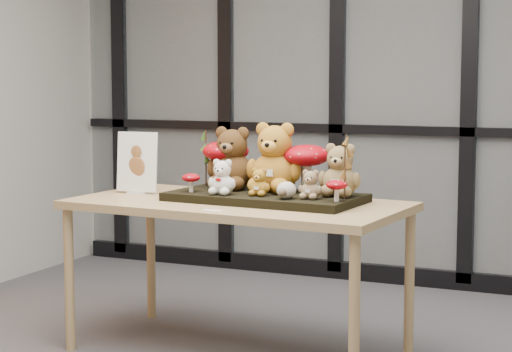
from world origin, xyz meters
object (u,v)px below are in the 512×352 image
at_px(mushroom_front_left, 191,182).
at_px(mushroom_front_right, 337,190).
at_px(bear_beige_small, 311,183).
at_px(plush_cream_hedgehog, 286,189).
at_px(mushroom_back_left, 226,161).
at_px(diorama_tray, 265,197).
at_px(display_table, 238,214).
at_px(bear_brown_medium, 232,155).
at_px(sign_holder, 137,165).
at_px(mushroom_back_right, 306,166).
at_px(bear_small_yellow, 259,180).
at_px(bear_pooh_yellow, 275,154).
at_px(bear_tan_back, 340,167).
at_px(bear_white_bow, 223,175).

relative_size(mushroom_front_left, mushroom_front_right, 0.92).
xyz_separation_m(bear_beige_small, plush_cream_hedgehog, (-0.11, -0.04, -0.03)).
height_order(plush_cream_hedgehog, mushroom_back_left, mushroom_back_left).
xyz_separation_m(diorama_tray, mushroom_back_left, (-0.29, 0.14, 0.16)).
bearing_deg(bear_beige_small, diorama_tray, 163.84).
xyz_separation_m(display_table, bear_beige_small, (0.41, -0.05, 0.18)).
height_order(bear_brown_medium, sign_holder, bear_brown_medium).
bearing_deg(sign_holder, mushroom_back_left, 11.18).
relative_size(mushroom_back_right, sign_holder, 0.81).
relative_size(plush_cream_hedgehog, mushroom_back_left, 0.34).
bearing_deg(bear_brown_medium, mushroom_front_right, -16.11).
distance_m(display_table, mushroom_back_left, 0.35).
height_order(mushroom_front_left, mushroom_front_right, mushroom_front_right).
bearing_deg(diorama_tray, bear_small_yellow, -79.59).
height_order(bear_pooh_yellow, mushroom_back_left, bear_pooh_yellow).
xyz_separation_m(mushroom_front_left, mushroom_front_right, (0.79, -0.04, 0.00)).
distance_m(diorama_tray, sign_holder, 0.77).
height_order(bear_tan_back, mushroom_back_left, bear_tan_back).
bearing_deg(bear_tan_back, mushroom_front_left, -163.67).
xyz_separation_m(bear_brown_medium, bear_beige_small, (0.51, -0.21, -0.10)).
bearing_deg(diorama_tray, plush_cream_hedgehog, -36.37).
bearing_deg(bear_beige_small, plush_cream_hedgehog, -153.30).
bearing_deg(mushroom_front_left, bear_pooh_yellow, 25.44).
xyz_separation_m(bear_tan_back, mushroom_front_right, (0.05, -0.20, -0.09)).
xyz_separation_m(mushroom_back_left, sign_holder, (-0.47, -0.13, -0.02)).
distance_m(diorama_tray, bear_brown_medium, 0.32).
bearing_deg(mushroom_front_left, mushroom_back_right, 23.10).
relative_size(bear_brown_medium, mushroom_back_left, 1.31).
distance_m(bear_brown_medium, mushroom_front_left, 0.28).
height_order(display_table, plush_cream_hedgehog, plush_cream_hedgehog).
xyz_separation_m(mushroom_back_left, mushroom_back_right, (0.46, -0.02, -0.00)).
bearing_deg(mushroom_back_right, bear_beige_small, -64.30).
bearing_deg(mushroom_front_left, mushroom_back_left, 73.21).
bearing_deg(mushroom_back_left, bear_brown_medium, -36.69).
bearing_deg(bear_white_bow, bear_beige_small, 7.07).
bearing_deg(mushroom_back_left, bear_tan_back, -7.83).
relative_size(mushroom_front_right, sign_holder, 0.34).
height_order(bear_brown_medium, bear_tan_back, bear_brown_medium).
xyz_separation_m(display_table, bear_tan_back, (0.51, 0.11, 0.25)).
xyz_separation_m(bear_pooh_yellow, mushroom_back_left, (-0.31, 0.07, -0.06)).
distance_m(bear_white_bow, sign_holder, 0.60).
distance_m(bear_small_yellow, plush_cream_hedgehog, 0.17).
relative_size(bear_small_yellow, bear_beige_small, 0.98).
bearing_deg(display_table, mushroom_back_right, 34.43).
bearing_deg(diorama_tray, bear_tan_back, 12.18).
bearing_deg(mushroom_front_right, bear_beige_small, 165.32).
bearing_deg(bear_pooh_yellow, mushroom_back_right, 21.02).
height_order(bear_pooh_yellow, bear_tan_back, bear_pooh_yellow).
relative_size(bear_beige_small, mushroom_back_right, 0.58).
bearing_deg(mushroom_back_left, bear_white_bow, -67.47).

